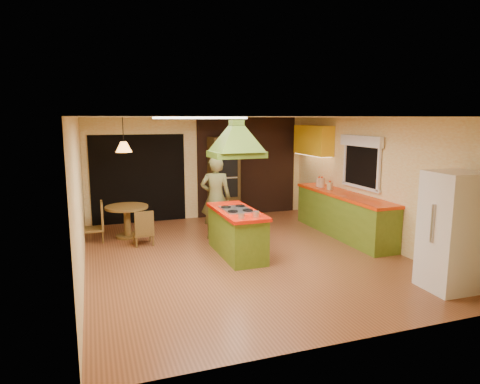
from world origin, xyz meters
name	(u,v)px	position (x,y,z in m)	size (l,w,h in m)	color
ground	(244,256)	(0.00, 0.00, 0.00)	(6.50, 6.50, 0.00)	brown
room_walls	(244,188)	(0.00, 0.00, 1.25)	(5.50, 6.50, 6.50)	#FDEEB5
ceiling_plane	(244,117)	(0.00, 0.00, 2.50)	(6.50, 6.50, 0.00)	silver
brick_panel	(247,166)	(1.25, 3.23, 1.25)	(2.64, 0.03, 2.50)	#381E14
nook_opening	(139,179)	(-1.50, 3.23, 1.05)	(2.20, 0.03, 2.10)	black
right_counter	(343,214)	(2.45, 0.60, 0.46)	(0.62, 3.05, 0.92)	olive
upper_cabinets	(313,140)	(2.57, 2.20, 1.95)	(0.34, 1.40, 0.70)	yellow
window_right	(361,153)	(2.70, 0.40, 1.77)	(0.12, 1.35, 1.06)	black
fluor_panel	(199,118)	(-1.10, -1.20, 2.48)	(1.20, 0.60, 0.03)	white
kitchen_island	(237,232)	(-0.11, 0.11, 0.43)	(0.68, 1.68, 0.86)	olive
range_hood	(237,131)	(-0.11, 0.11, 2.26)	(0.94, 0.68, 0.78)	#466419
man	(216,198)	(-0.16, 1.29, 0.86)	(0.63, 0.41, 1.72)	brown
refrigerator	(452,231)	(2.32, -2.42, 0.87)	(0.72, 0.68, 1.74)	white
wall_oven	(224,178)	(0.53, 2.95, 1.01)	(0.70, 0.63, 2.03)	#473316
dining_table	(127,216)	(-1.90, 1.98, 0.47)	(0.89, 0.89, 0.67)	brown
chair_left	(92,222)	(-2.60, 1.88, 0.41)	(0.45, 0.45, 0.82)	brown
chair_near	(143,227)	(-1.65, 1.33, 0.35)	(0.39, 0.39, 0.71)	brown
pendant_lamp	(124,147)	(-1.90, 1.98, 1.90)	(0.33, 0.33, 0.21)	#FF9E3F
canister_large	(322,183)	(2.40, 1.44, 1.02)	(0.14, 0.14, 0.21)	beige
canister_medium	(319,182)	(2.40, 1.56, 1.02)	(0.14, 0.14, 0.19)	beige
canister_small	(330,186)	(2.40, 1.09, 1.00)	(0.12, 0.12, 0.16)	beige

